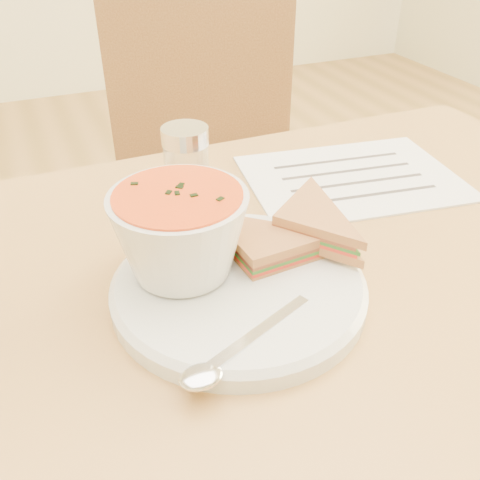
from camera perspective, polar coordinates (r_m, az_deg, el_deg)
name	(u,v)px	position (r m, az deg, el deg)	size (l,w,h in m)	color
chair_far	(204,211)	(1.20, -3.85, 3.07)	(0.42, 0.42, 0.95)	brown
plate	(239,288)	(0.52, -0.15, -5.19)	(0.25, 0.25, 0.02)	silver
soup_bowl	(181,237)	(0.50, -6.35, 0.27)	(0.13, 0.13, 0.09)	silver
sandwich_half_a	(253,274)	(0.50, 1.37, -3.65)	(0.10, 0.10, 0.03)	#B56E40
sandwich_half_b	(272,229)	(0.55, 3.41, 1.21)	(0.10, 0.10, 0.03)	#B56E40
spoon	(248,341)	(0.45, 0.83, -10.74)	(0.18, 0.04, 0.01)	silver
paper_menu	(352,178)	(0.75, 11.86, 6.50)	(0.28, 0.21, 0.00)	white
condiment_shaker	(187,167)	(0.65, -5.69, 7.75)	(0.06, 0.06, 0.10)	silver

